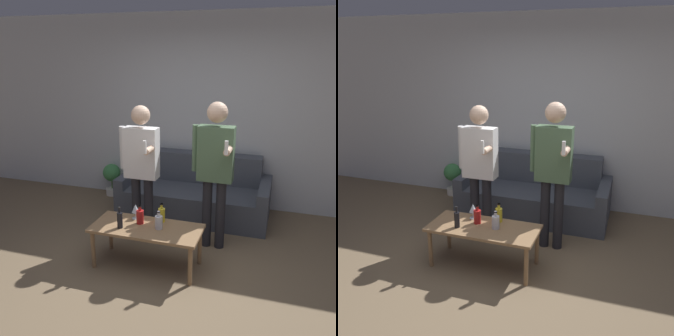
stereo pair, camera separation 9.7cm
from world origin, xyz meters
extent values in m
plane|color=#756047|center=(0.00, 0.00, 0.00)|extent=(16.00, 16.00, 0.00)
cube|color=silver|center=(0.00, 2.32, 1.35)|extent=(8.00, 0.06, 2.70)
cube|color=#474C56|center=(-0.11, 1.66, 0.20)|extent=(1.73, 0.64, 0.40)
cube|color=#474C56|center=(-0.11, 2.11, 0.41)|extent=(1.73, 0.25, 0.81)
cube|color=#474C56|center=(-1.05, 1.79, 0.27)|extent=(0.14, 0.89, 0.54)
cube|color=#474C56|center=(0.82, 1.79, 0.27)|extent=(0.14, 0.89, 0.54)
cube|color=#8E6B47|center=(-0.27, 0.38, 0.43)|extent=(1.14, 0.51, 0.03)
cylinder|color=#8E6B47|center=(-0.79, 0.17, 0.21)|extent=(0.04, 0.04, 0.42)
cylinder|color=#8E6B47|center=(0.25, 0.17, 0.21)|extent=(0.04, 0.04, 0.42)
cylinder|color=#8E6B47|center=(-0.79, 0.58, 0.21)|extent=(0.04, 0.04, 0.42)
cylinder|color=#8E6B47|center=(0.25, 0.58, 0.21)|extent=(0.04, 0.04, 0.42)
cylinder|color=yellow|center=(-0.16, 0.55, 0.52)|extent=(0.07, 0.07, 0.15)
cylinder|color=yellow|center=(-0.16, 0.55, 0.62)|extent=(0.03, 0.03, 0.06)
cylinder|color=black|center=(-0.16, 0.55, 0.65)|extent=(0.03, 0.03, 0.01)
cylinder|color=#B21E1E|center=(-0.36, 0.44, 0.52)|extent=(0.08, 0.08, 0.15)
cylinder|color=#B21E1E|center=(-0.36, 0.44, 0.62)|extent=(0.03, 0.03, 0.06)
cylinder|color=black|center=(-0.36, 0.44, 0.64)|extent=(0.03, 0.03, 0.01)
cylinder|color=silver|center=(-0.14, 0.39, 0.52)|extent=(0.08, 0.08, 0.14)
cylinder|color=silver|center=(-0.14, 0.39, 0.61)|extent=(0.03, 0.03, 0.05)
cylinder|color=black|center=(-0.14, 0.39, 0.63)|extent=(0.03, 0.03, 0.01)
cylinder|color=black|center=(-0.52, 0.28, 0.53)|extent=(0.06, 0.06, 0.16)
cylinder|color=black|center=(-0.52, 0.28, 0.64)|extent=(0.02, 0.02, 0.06)
cylinder|color=black|center=(-0.52, 0.28, 0.67)|extent=(0.02, 0.02, 0.01)
cylinder|color=silver|center=(-0.46, 0.54, 0.45)|extent=(0.08, 0.08, 0.01)
cylinder|color=silver|center=(-0.46, 0.54, 0.49)|extent=(0.01, 0.01, 0.07)
cone|color=silver|center=(-0.46, 0.54, 0.57)|extent=(0.08, 0.08, 0.09)
cylinder|color=#232328|center=(-0.61, 0.94, 0.39)|extent=(0.11, 0.11, 0.78)
cylinder|color=#232328|center=(-0.46, 0.94, 0.39)|extent=(0.11, 0.11, 0.78)
cube|color=white|center=(-0.54, 0.94, 1.07)|extent=(0.39, 0.17, 0.59)
sphere|color=beige|center=(-0.54, 0.94, 1.51)|extent=(0.21, 0.21, 0.21)
cylinder|color=white|center=(-0.77, 0.94, 1.12)|extent=(0.07, 0.07, 0.50)
cylinder|color=beige|center=(-0.38, 0.81, 1.16)|extent=(0.07, 0.26, 0.07)
cube|color=white|center=(-0.38, 0.65, 1.22)|extent=(0.03, 0.03, 0.14)
cylinder|color=#232328|center=(0.23, 1.00, 0.41)|extent=(0.11, 0.11, 0.81)
cylinder|color=#232328|center=(0.39, 1.00, 0.41)|extent=(0.11, 0.11, 0.81)
cube|color=#4C6B4C|center=(0.31, 1.00, 1.12)|extent=(0.39, 0.17, 0.61)
sphere|color=beige|center=(0.31, 1.00, 1.57)|extent=(0.22, 0.22, 0.22)
cylinder|color=#4C6B4C|center=(0.08, 1.00, 1.16)|extent=(0.07, 0.07, 0.52)
cylinder|color=beige|center=(0.47, 0.87, 1.21)|extent=(0.07, 0.27, 0.07)
cube|color=white|center=(0.47, 0.70, 1.27)|extent=(0.03, 0.03, 0.14)
cylinder|color=silver|center=(-1.53, 2.13, 0.05)|extent=(0.20, 0.20, 0.11)
cylinder|color=#476B38|center=(-1.53, 2.13, 0.19)|extent=(0.02, 0.02, 0.16)
sphere|color=#428E4C|center=(-1.53, 2.13, 0.37)|extent=(0.27, 0.27, 0.27)
camera|label=1|loc=(1.01, -2.89, 2.18)|focal=40.00mm
camera|label=2|loc=(1.11, -2.86, 2.18)|focal=40.00mm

